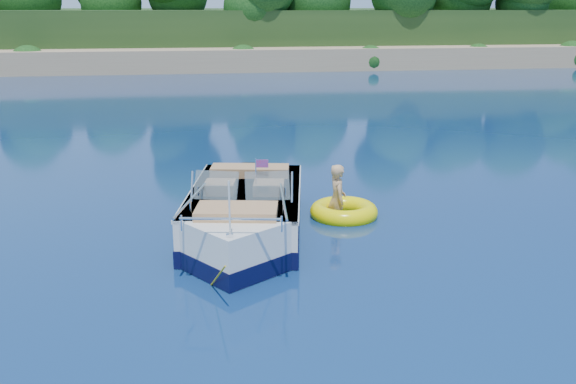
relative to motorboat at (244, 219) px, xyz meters
name	(u,v)px	position (x,y,z in m)	size (l,w,h in m)	color
ground	(450,282)	(3.09, -2.57, -0.38)	(160.00, 160.00, 0.00)	#0A1946
shoreline	(222,37)	(3.09, 61.20, 0.59)	(170.00, 59.00, 6.00)	#9F7E5C
motorboat	(244,219)	(0.00, 0.00, 0.00)	(2.80, 5.89, 1.98)	silver
tow_tube	(344,212)	(2.20, 1.00, -0.28)	(1.90, 1.90, 0.38)	#FFEC02
boy	(336,215)	(2.06, 1.07, -0.38)	(0.58, 0.38, 1.60)	tan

